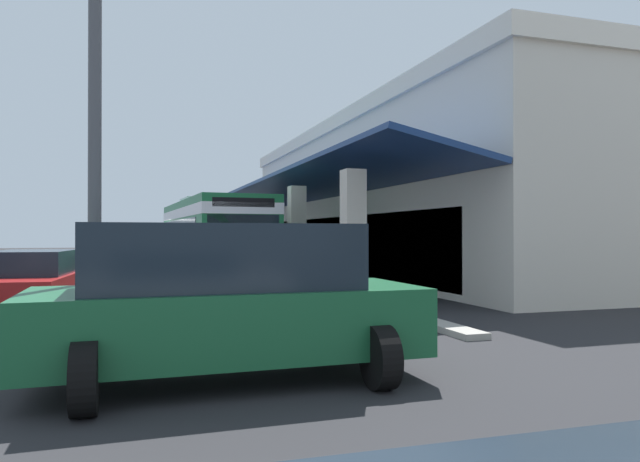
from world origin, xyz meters
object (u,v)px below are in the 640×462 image
(parked_suv_green, at_px, (227,300))
(potted_palm, at_px, (264,256))
(transit_bus, at_px, (211,234))
(lot_light_pole, at_px, (95,70))
(parked_sedan_red, at_px, (31,282))
(pedestrian, at_px, (228,272))

(parked_suv_green, height_order, potted_palm, potted_palm)
(transit_bus, bearing_deg, parked_suv_green, -6.45)
(transit_bus, xyz_separation_m, lot_light_pole, (14.53, -3.43, 2.28))
(transit_bus, distance_m, parked_suv_green, 15.99)
(parked_suv_green, distance_m, lot_light_pole, 3.77)
(lot_light_pole, bearing_deg, parked_sedan_red, -163.95)
(potted_palm, relative_size, lot_light_pole, 0.29)
(transit_bus, height_order, parked_sedan_red, transit_bus)
(parked_suv_green, height_order, pedestrian, parked_suv_green)
(parked_suv_green, relative_size, parked_sedan_red, 1.06)
(parked_suv_green, height_order, lot_light_pole, lot_light_pole)
(parked_sedan_red, xyz_separation_m, lot_light_pole, (5.89, 1.70, 3.38))
(parked_suv_green, bearing_deg, pedestrian, 171.21)
(parked_suv_green, bearing_deg, lot_light_pole, -129.35)
(pedestrian, xyz_separation_m, lot_light_pole, (5.24, -2.65, 3.19))
(transit_bus, bearing_deg, potted_palm, 153.42)
(pedestrian, bearing_deg, lot_light_pole, -26.84)
(transit_bus, relative_size, lot_light_pole, 1.47)
(potted_palm, distance_m, lot_light_pole, 23.44)
(transit_bus, bearing_deg, parked_sedan_red, -30.67)
(pedestrian, relative_size, lot_light_pole, 0.22)
(parked_sedan_red, bearing_deg, lot_light_pole, 16.05)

